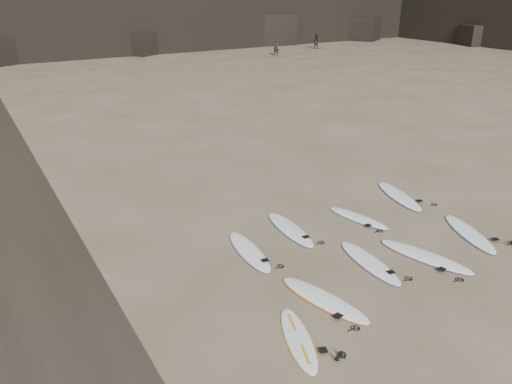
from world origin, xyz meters
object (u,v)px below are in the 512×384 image
surfboard_8 (399,196)px  surfboard_2 (369,262)px  surfboard_5 (249,251)px  surfboard_0 (298,339)px  surfboard_3 (425,256)px  person_a (276,48)px  person_b (316,41)px  surfboard_7 (358,218)px  surfboard_1 (324,299)px  surfboard_4 (469,233)px  surfboard_6 (290,229)px

surfboard_8 → surfboard_2: bearing=-128.6°
surfboard_5 → surfboard_0: bearing=-98.1°
surfboard_3 → person_a: 41.83m
person_a → person_b: (7.05, 2.51, 0.01)m
surfboard_7 → surfboard_5: bearing=168.4°
surfboard_0 → surfboard_1: surfboard_1 is taller
surfboard_2 → surfboard_8: surfboard_8 is taller
surfboard_4 → surfboard_2: bearing=-162.6°
surfboard_6 → surfboard_7: (2.35, -0.46, -0.01)m
surfboard_2 → surfboard_6: 2.84m
surfboard_7 → surfboard_8: surfboard_8 is taller
surfboard_3 → surfboard_8: bearing=38.0°
surfboard_2 → surfboard_3: bearing=-13.8°
surfboard_2 → surfboard_4: size_ratio=0.98×
surfboard_7 → person_b: (26.15, 36.84, 0.77)m
surfboard_8 → surfboard_6: bearing=-162.2°
surfboard_1 → person_a: size_ratio=1.63×
surfboard_1 → surfboard_8: size_ratio=0.95×
surfboard_0 → person_a: 45.23m
surfboard_2 → surfboard_8: 5.00m
surfboard_7 → person_a: size_ratio=1.42×
surfboard_3 → surfboard_6: size_ratio=1.05×
surfboard_0 → surfboard_7: size_ratio=0.97×
surfboard_4 → surfboard_7: surfboard_4 is taller
surfboard_2 → surfboard_0: bearing=-149.0°
surfboard_1 → surfboard_0: bearing=-160.8°
surfboard_0 → surfboard_2: bearing=44.3°
surfboard_2 → surfboard_4: (3.78, -0.29, 0.00)m
surfboard_0 → person_b: (31.27, 40.71, 0.77)m
surfboard_1 → surfboard_7: (3.75, 3.02, -0.01)m
surfboard_0 → surfboard_4: surfboard_4 is taller
person_b → surfboard_8: bearing=109.0°
surfboard_2 → surfboard_6: (-0.74, 2.74, 0.00)m
surfboard_0 → surfboard_5: 3.92m
surfboard_0 → surfboard_6: bearing=77.2°
surfboard_4 → surfboard_5: size_ratio=1.03×
surfboard_0 → surfboard_7: bearing=56.9°
surfboard_0 → surfboard_7: surfboard_7 is taller
surfboard_5 → surfboard_8: 6.62m
surfboard_1 → surfboard_3: size_ratio=0.95×
surfboard_1 → surfboard_3: bearing=-10.3°
surfboard_4 → surfboard_8: size_ratio=0.95×
surfboard_2 → surfboard_5: same height
surfboard_1 → surfboard_5: bearing=84.3°
surfboard_1 → surfboard_7: bearing=25.8°
surfboard_7 → surfboard_1: bearing=-153.9°
surfboard_7 → person_a: person_a is taller
surfboard_3 → person_b: (26.22, 39.68, 0.76)m
surfboard_2 → person_b: bearing=61.0°
surfboard_1 → person_b: bearing=40.1°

